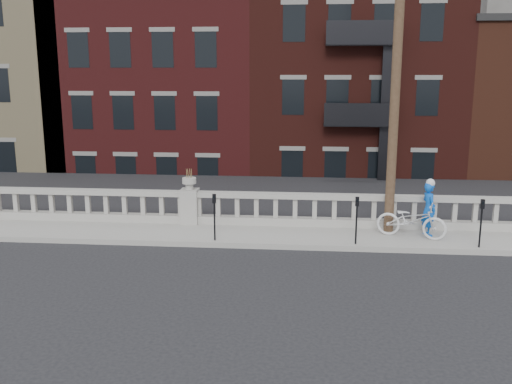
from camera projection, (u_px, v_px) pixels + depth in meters
ground at (159, 270)px, 14.45m from camera, size 120.00×120.00×0.00m
sidewalk at (184, 233)px, 17.35m from camera, size 32.00×2.20×0.15m
balustrade at (190, 208)px, 18.16m from camera, size 28.00×0.34×1.03m
planter_pedestal at (190, 202)px, 18.12m from camera, size 0.55×0.55×1.76m
lower_level at (259, 106)px, 36.27m from camera, size 80.00×44.00×20.80m
utility_pole at (397, 60)px, 16.29m from camera, size 1.60×0.28×10.00m
parking_meter_a at (214, 212)px, 16.23m from camera, size 0.10×0.09×1.36m
parking_meter_b at (357, 215)px, 15.88m from camera, size 0.10×0.09×1.36m
parking_meter_c at (481, 218)px, 15.58m from camera, size 0.10×0.09×1.36m
bicycle at (411, 220)px, 16.58m from camera, size 2.11×1.28×1.05m
cyclist at (429, 209)px, 16.75m from camera, size 0.53×0.67×1.59m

